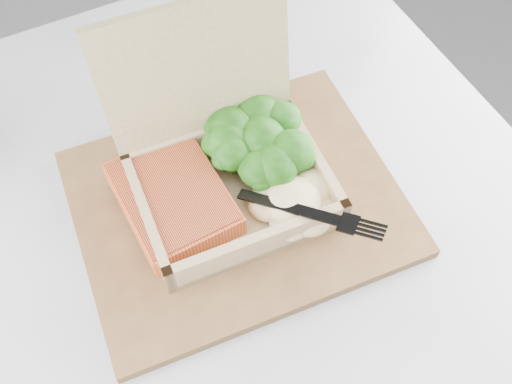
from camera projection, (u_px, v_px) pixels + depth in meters
cafe_table at (217, 287)px, 0.78m from camera, size 0.83×0.83×0.72m
serving_tray at (237, 203)px, 0.63m from camera, size 0.38×0.33×0.01m
takeout_container at (221, 154)px, 0.60m from camera, size 0.22×0.21×0.19m
salmon_fillet at (173, 198)px, 0.60m from camera, size 0.11×0.14×0.03m
broccoli_pile at (261, 145)px, 0.62m from camera, size 0.13×0.13×0.05m
mashed_potatoes at (293, 202)px, 0.59m from camera, size 0.10×0.09×0.03m
plastic_fork at (269, 200)px, 0.58m from camera, size 0.10×0.14×0.03m
receipt at (172, 100)px, 0.72m from camera, size 0.10×0.14×0.00m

